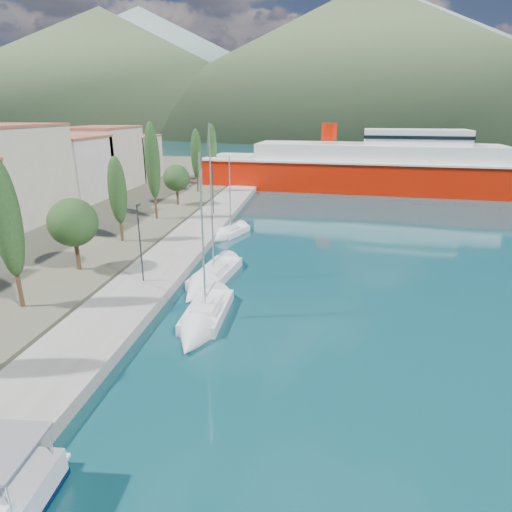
# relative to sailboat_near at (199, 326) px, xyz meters

# --- Properties ---
(ground) EXTENTS (1400.00, 1400.00, 0.00)m
(ground) POSITION_rel_sailboat_near_xyz_m (2.94, 111.09, -0.32)
(ground) COLOR #0F3F47
(quay) EXTENTS (5.00, 88.00, 0.80)m
(quay) POSITION_rel_sailboat_near_xyz_m (-6.06, 17.09, 0.08)
(quay) COLOR gray
(quay) RESTS_ON ground
(hills_far) EXTENTS (1480.00, 900.00, 180.00)m
(hills_far) POSITION_rel_sailboat_near_xyz_m (141.53, 609.83, 77.07)
(hills_far) COLOR gray
(hills_far) RESTS_ON ground
(hills_near) EXTENTS (1010.00, 520.00, 115.00)m
(hills_near) POSITION_rel_sailboat_near_xyz_m (100.98, 363.59, 48.86)
(hills_near) COLOR #455936
(hills_near) RESTS_ON ground
(town_buildings) EXTENTS (9.20, 69.20, 11.30)m
(town_buildings) POSITION_rel_sailboat_near_xyz_m (-29.06, 28.00, 5.24)
(town_buildings) COLOR beige
(town_buildings) RESTS_ON land_strip
(tree_row) EXTENTS (3.97, 65.10, 11.60)m
(tree_row) POSITION_rel_sailboat_near_xyz_m (-12.56, 21.66, 5.60)
(tree_row) COLOR #47301E
(tree_row) RESTS_ON land_strip
(lamp_posts) EXTENTS (0.15, 48.27, 6.06)m
(lamp_posts) POSITION_rel_sailboat_near_xyz_m (-6.06, 5.42, 3.76)
(lamp_posts) COLOR #2D2D33
(lamp_posts) RESTS_ON quay
(sailboat_near) EXTENTS (2.52, 8.40, 12.07)m
(sailboat_near) POSITION_rel_sailboat_near_xyz_m (0.00, 0.00, 0.00)
(sailboat_near) COLOR silver
(sailboat_near) RESTS_ON ground
(sailboat_mid) EXTENTS (3.78, 9.67, 13.55)m
(sailboat_mid) POSITION_rel_sailboat_near_xyz_m (-1.43, 7.02, 0.00)
(sailboat_mid) COLOR silver
(sailboat_mid) RESTS_ON ground
(sailboat_far) EXTENTS (4.23, 6.82, 9.57)m
(sailboat_far) POSITION_rel_sailboat_near_xyz_m (-2.90, 21.14, -0.05)
(sailboat_far) COLOR silver
(sailboat_far) RESTS_ON ground
(ferry) EXTENTS (61.50, 18.10, 12.04)m
(ferry) POSITION_rel_sailboat_near_xyz_m (17.30, 55.01, 3.34)
(ferry) COLOR #C01503
(ferry) RESTS_ON ground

